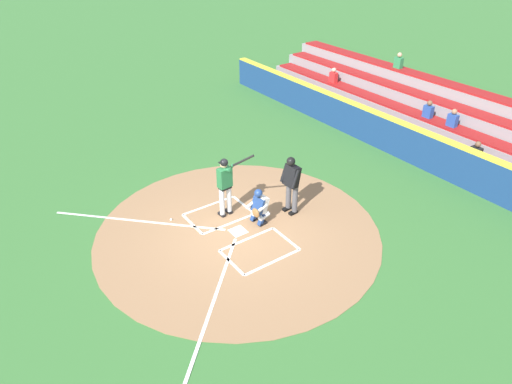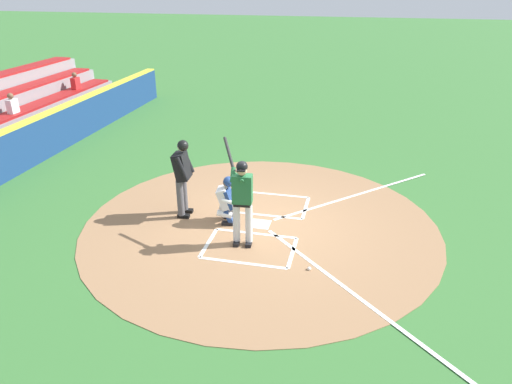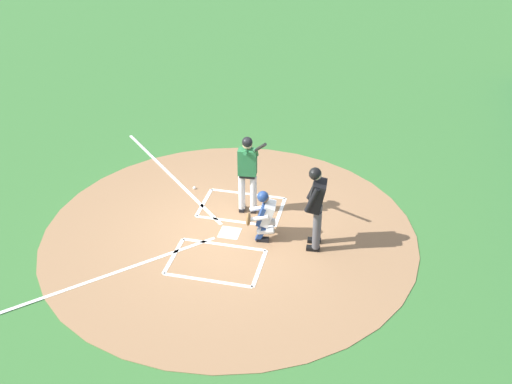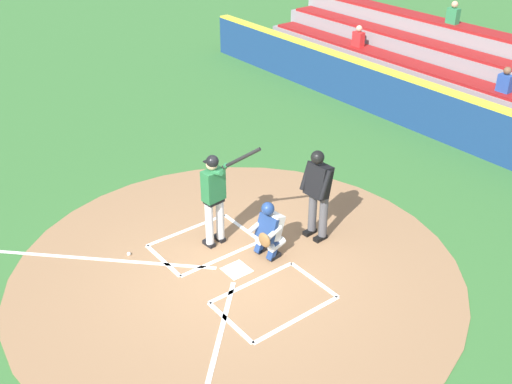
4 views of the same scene
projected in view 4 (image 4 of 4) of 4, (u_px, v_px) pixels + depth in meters
The scene contains 8 objects.
ground_plane at pixel (237, 270), 10.93m from camera, with size 120.00×120.00×0.00m, color #387033.
dirt_circle at pixel (237, 270), 10.93m from camera, with size 8.00×8.00×0.01m, color #99704C.
home_plate_and_chalk at pixel (195, 289), 10.46m from camera, with size 7.93×4.91×0.01m.
batter at pixel (214, 194), 11.11m from camera, with size 0.89×0.79×2.13m.
catcher at pixel (269, 228), 11.05m from camera, with size 0.64×0.62×1.13m.
plate_umpire at pixel (318, 188), 11.33m from camera, with size 0.60×0.44×1.86m.
baseball at pixel (129, 254), 11.31m from camera, with size 0.07×0.07×0.07m, color white.
backstop_wall at pixel (490, 132), 14.60m from camera, with size 22.00×0.36×1.31m.
Camera 4 is at (-7.17, 5.12, 6.63)m, focal length 42.99 mm.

